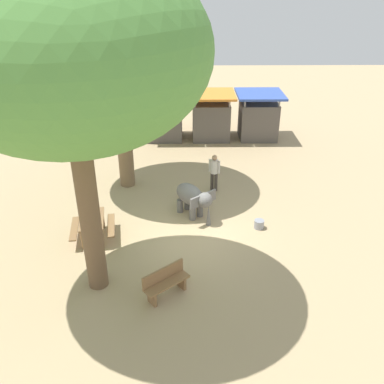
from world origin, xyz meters
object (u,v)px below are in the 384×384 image
(market_stall_orange, at_px, (211,118))
(market_stall_blue, at_px, (258,118))
(shade_tree_main, at_px, (115,32))
(feed_bucket, at_px, (259,224))
(picnic_table_near, at_px, (92,223))
(market_stall_white, at_px, (164,118))
(wooden_bench, at_px, (166,281))
(elephant, at_px, (193,197))
(shade_tree_secondary, at_px, (67,53))
(person_handler, at_px, (214,170))

(market_stall_orange, distance_m, market_stall_blue, 2.60)
(market_stall_orange, bearing_deg, shade_tree_main, -124.59)
(market_stall_orange, relative_size, feed_bucket, 7.00)
(picnic_table_near, bearing_deg, market_stall_white, -20.37)
(shade_tree_main, distance_m, feed_bucket, 8.77)
(feed_bucket, bearing_deg, shade_tree_main, 145.62)
(shade_tree_main, bearing_deg, market_stall_blue, 41.09)
(feed_bucket, bearing_deg, wooden_bench, -133.08)
(elephant, bearing_deg, shade_tree_secondary, -77.36)
(elephant, height_order, market_stall_white, market_stall_white)
(elephant, distance_m, picnic_table_near, 3.77)
(shade_tree_main, distance_m, shade_tree_secondary, 6.53)
(wooden_bench, height_order, feed_bucket, wooden_bench)
(shade_tree_secondary, height_order, market_stall_orange, shade_tree_secondary)
(person_handler, distance_m, shade_tree_main, 6.53)
(person_handler, relative_size, market_stall_white, 0.64)
(elephant, distance_m, wooden_bench, 4.41)
(wooden_bench, height_order, market_stall_blue, market_stall_blue)
(picnic_table_near, distance_m, market_stall_white, 10.00)
(shade_tree_main, relative_size, market_stall_orange, 3.38)
(picnic_table_near, height_order, market_stall_white, market_stall_white)
(wooden_bench, bearing_deg, market_stall_white, -126.46)
(shade_tree_main, height_order, picnic_table_near, shade_tree_main)
(person_handler, distance_m, shade_tree_secondary, 9.02)
(picnic_table_near, bearing_deg, elephant, -76.80)
(market_stall_blue, bearing_deg, wooden_bench, -109.73)
(wooden_bench, distance_m, market_stall_blue, 13.50)
(market_stall_orange, bearing_deg, elephant, -97.52)
(shade_tree_secondary, distance_m, picnic_table_near, 6.52)
(market_stall_blue, bearing_deg, picnic_table_near, -126.33)
(shade_tree_main, height_order, shade_tree_secondary, shade_tree_secondary)
(picnic_table_near, distance_m, market_stall_orange, 10.82)
(picnic_table_near, height_order, market_stall_blue, market_stall_blue)
(market_stall_white, relative_size, market_stall_orange, 1.00)
(elephant, xyz_separation_m, picnic_table_near, (-3.49, -1.41, -0.21))
(person_handler, xyz_separation_m, feed_bucket, (1.47, -2.95, -0.79))
(elephant, relative_size, wooden_bench, 1.28)
(market_stall_white, bearing_deg, shade_tree_secondary, -96.40)
(wooden_bench, distance_m, picnic_table_near, 3.93)
(elephant, height_order, market_stall_blue, market_stall_blue)
(feed_bucket, bearing_deg, shade_tree_secondary, -150.46)
(person_handler, distance_m, picnic_table_near, 5.62)
(person_handler, relative_size, shade_tree_secondary, 0.18)
(shade_tree_secondary, distance_m, market_stall_blue, 14.91)
(picnic_table_near, height_order, market_stall_orange, market_stall_orange)
(shade_tree_main, bearing_deg, picnic_table_near, -99.31)
(shade_tree_secondary, bearing_deg, market_stall_orange, 71.99)
(picnic_table_near, distance_m, market_stall_blue, 12.16)
(wooden_bench, xyz_separation_m, feed_bucket, (3.22, 3.44, -0.31))
(elephant, relative_size, market_stall_white, 0.68)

